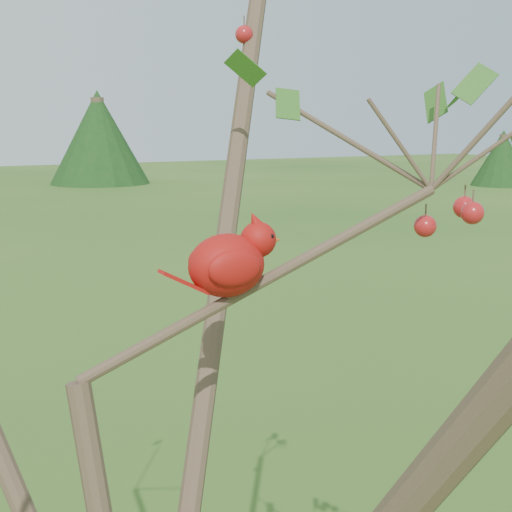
# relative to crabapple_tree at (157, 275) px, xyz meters

# --- Properties ---
(crabapple_tree) EXTENTS (2.35, 2.05, 2.95)m
(crabapple_tree) POSITION_rel_crabapple_tree_xyz_m (0.00, 0.00, 0.00)
(crabapple_tree) COLOR #463426
(crabapple_tree) RESTS_ON ground
(cardinal) EXTENTS (0.20, 0.10, 0.14)m
(cardinal) POSITION_rel_crabapple_tree_xyz_m (0.16, 0.11, -0.02)
(cardinal) COLOR #A40E0E
(cardinal) RESTS_ON ground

